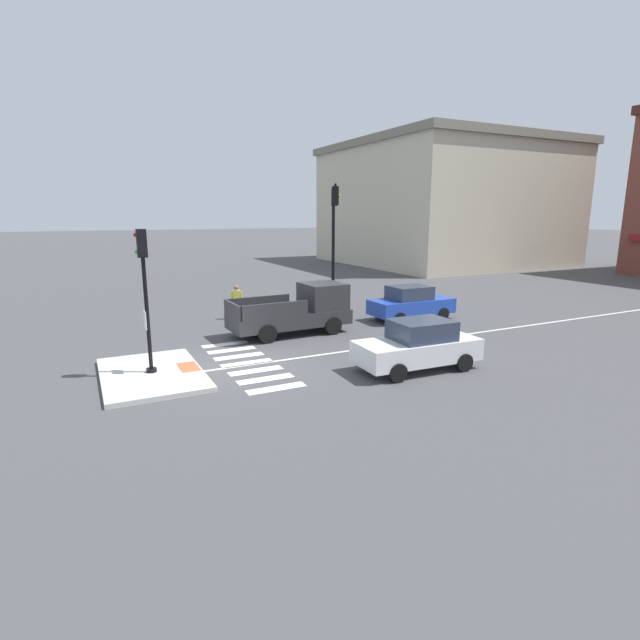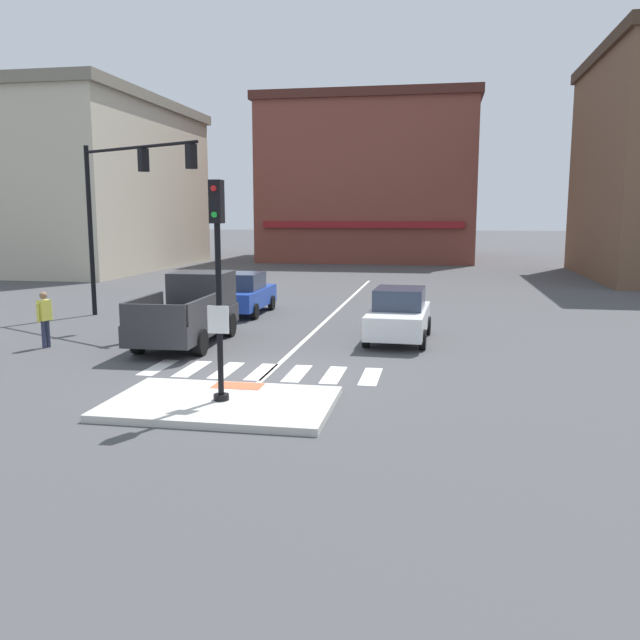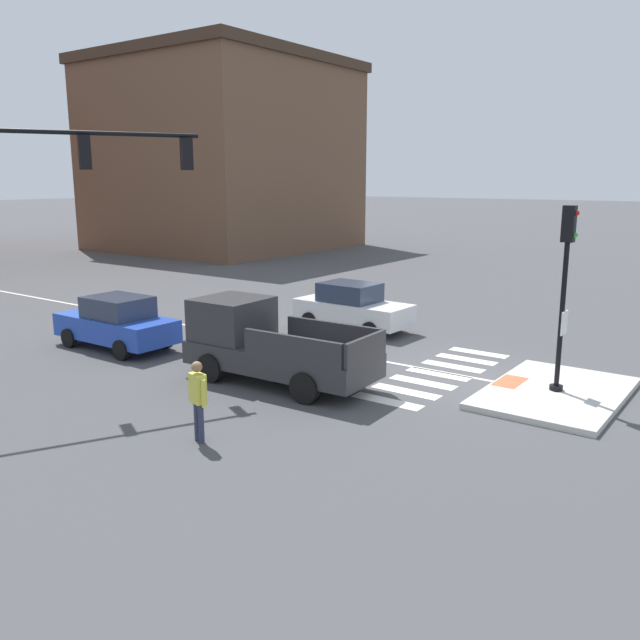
{
  "view_description": "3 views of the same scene",
  "coord_description": "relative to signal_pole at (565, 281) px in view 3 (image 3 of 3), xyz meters",
  "views": [
    {
      "loc": [
        15.43,
        -4.35,
        5.01
      ],
      "look_at": [
        -0.9,
        3.77,
        1.02
      ],
      "focal_mm": 27.33,
      "sensor_mm": 36.0,
      "label": 1
    },
    {
      "loc": [
        4.33,
        -15.18,
        3.91
      ],
      "look_at": [
        1.02,
        3.13,
        0.94
      ],
      "focal_mm": 37.24,
      "sensor_mm": 36.0,
      "label": 2
    },
    {
      "loc": [
        -15.79,
        -6.93,
        5.18
      ],
      "look_at": [
        -0.57,
        4.06,
        1.15
      ],
      "focal_mm": 37.15,
      "sensor_mm": 36.0,
      "label": 3
    }
  ],
  "objects": [
    {
      "name": "crosswalk_stripe_d",
      "position": [
        0.0,
        3.13,
        -2.81
      ],
      "size": [
        0.44,
        1.8,
        0.01
      ],
      "primitive_type": "cube",
      "color": "silver",
      "rests_on": "ground"
    },
    {
      "name": "lane_centre_line",
      "position": [
        0.23,
        12.6,
        -2.81
      ],
      "size": [
        0.14,
        28.0,
        0.01
      ],
      "primitive_type": "cube",
      "color": "silver",
      "rests_on": "ground"
    },
    {
      "name": "ground_plane",
      "position": [
        0.0,
        2.6,
        -2.82
      ],
      "size": [
        300.0,
        300.0,
        0.0
      ],
      "primitive_type": "plane",
      "color": "#474749"
    },
    {
      "name": "tactile_pad_front",
      "position": [
        0.0,
        1.15,
        -2.66
      ],
      "size": [
        1.1,
        0.6,
        0.01
      ],
      "primitive_type": "cube",
      "color": "#DB5B38",
      "rests_on": "traffic_island"
    },
    {
      "name": "building_corner_right",
      "position": [
        21.23,
        31.22,
        4.04
      ],
      "size": [
        16.19,
        15.57,
        13.67
      ],
      "color": "brown",
      "rests_on": "ground"
    },
    {
      "name": "crosswalk_stripe_e",
      "position": [
        0.92,
        3.13,
        -2.81
      ],
      "size": [
        0.44,
        1.8,
        0.01
      ],
      "primitive_type": "cube",
      "color": "silver",
      "rests_on": "ground"
    },
    {
      "name": "pedestrian_at_curb_left",
      "position": [
        -7.08,
        4.95,
        -1.84
      ],
      "size": [
        0.31,
        0.53,
        1.67
      ],
      "color": "#2D334C",
      "rests_on": "ground"
    },
    {
      "name": "pickup_truck_charcoal_westbound_near",
      "position": [
        -3.16,
        6.53,
        -1.84
      ],
      "size": [
        2.19,
        5.16,
        2.08
      ],
      "color": "#2D2D30",
      "rests_on": "ground"
    },
    {
      "name": "crosswalk_stripe_f",
      "position": [
        1.83,
        3.13,
        -2.81
      ],
      "size": [
        0.44,
        1.8,
        0.01
      ],
      "primitive_type": "cube",
      "color": "silver",
      "rests_on": "ground"
    },
    {
      "name": "crosswalk_stripe_a",
      "position": [
        -2.75,
        3.13,
        -2.81
      ],
      "size": [
        0.44,
        1.8,
        0.01
      ],
      "primitive_type": "cube",
      "color": "silver",
      "rests_on": "ground"
    },
    {
      "name": "crosswalk_stripe_g",
      "position": [
        2.75,
        3.13,
        -2.81
      ],
      "size": [
        0.44,
        1.8,
        0.01
      ],
      "primitive_type": "cube",
      "color": "silver",
      "rests_on": "ground"
    },
    {
      "name": "crosswalk_stripe_c",
      "position": [
        -0.92,
        3.13,
        -2.81
      ],
      "size": [
        0.44,
        1.8,
        0.01
      ],
      "primitive_type": "cube",
      "color": "silver",
      "rests_on": "ground"
    },
    {
      "name": "car_white_eastbound_mid",
      "position": [
        3.12,
        7.96,
        -2.01
      ],
      "size": [
        1.96,
        4.16,
        1.64
      ],
      "color": "white",
      "rests_on": "ground"
    },
    {
      "name": "traffic_island",
      "position": [
        0.0,
        0.01,
        -2.74
      ],
      "size": [
        4.57,
        2.99,
        0.15
      ],
      "primitive_type": "cube",
      "color": "beige",
      "rests_on": "ground"
    },
    {
      "name": "traffic_light_mast",
      "position": [
        -7.2,
        10.31,
        1.75
      ],
      "size": [
        5.6,
        2.96,
        6.48
      ],
      "color": "black",
      "rests_on": "ground"
    },
    {
      "name": "car_blue_westbound_far",
      "position": [
        -3.29,
        12.46,
        -2.01
      ],
      "size": [
        1.86,
        4.1,
        1.64
      ],
      "color": "#2347B7",
      "rests_on": "ground"
    },
    {
      "name": "signal_pole",
      "position": [
        0.0,
        0.0,
        0.0
      ],
      "size": [
        0.44,
        0.38,
        4.42
      ],
      "color": "black",
      "rests_on": "traffic_island"
    },
    {
      "name": "crosswalk_stripe_b",
      "position": [
        -1.83,
        3.13,
        -2.81
      ],
      "size": [
        0.44,
        1.8,
        0.01
      ],
      "primitive_type": "cube",
      "color": "silver",
      "rests_on": "ground"
    }
  ]
}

